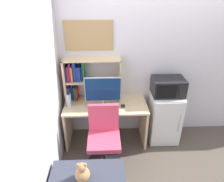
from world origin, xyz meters
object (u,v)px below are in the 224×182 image
keyboard (104,107)px  hutch_bookshelf (84,77)px  mini_fridge (164,117)px  computer_mouse (123,106)px  water_bottle (69,100)px  monitor (103,91)px  wall_corkboard (89,36)px  teddy_bear (82,173)px  microwave (168,87)px  desk_chair (104,141)px

keyboard → hutch_bookshelf: bearing=139.3°
keyboard → mini_fridge: (1.00, 0.13, -0.31)m
hutch_bookshelf → computer_mouse: hutch_bookshelf is taller
water_bottle → monitor: bearing=-6.0°
wall_corkboard → computer_mouse: bearing=-36.7°
monitor → mini_fridge: monitor is taller
teddy_bear → wall_corkboard: wall_corkboard is taller
monitor → computer_mouse: 0.41m
water_bottle → teddy_bear: (0.29, -1.14, -0.27)m
monitor → keyboard: monitor is taller
computer_mouse → hutch_bookshelf: bearing=156.0°
keyboard → monitor: bearing=-161.2°
water_bottle → wall_corkboard: size_ratio=0.32×
hutch_bookshelf → water_bottle: 0.42m
mini_fridge → microwave: microwave is taller
water_bottle → desk_chair: (0.53, -0.45, -0.43)m
desk_chair → teddy_bear: desk_chair is taller
desk_chair → teddy_bear: (-0.24, -0.69, 0.16)m
teddy_bear → microwave: bearing=44.3°
monitor → mini_fridge: (1.01, 0.13, -0.59)m
desk_chair → wall_corkboard: (-0.20, 0.78, 1.33)m
computer_mouse → water_bottle: water_bottle is taller
computer_mouse → desk_chair: 0.61m
wall_corkboard → keyboard: bearing=-60.6°
mini_fridge → microwave: bearing=89.8°
computer_mouse → teddy_bear: size_ratio=0.33×
water_bottle → teddy_bear: size_ratio=0.91×
computer_mouse → mini_fridge: 0.78m
hutch_bookshelf → wall_corkboard: (0.10, 0.10, 0.63)m
desk_chair → microwave: bearing=27.7°
monitor → desk_chair: monitor is taller
computer_mouse → mini_fridge: size_ratio=0.10×
monitor → desk_chair: size_ratio=0.58×
computer_mouse → water_bottle: size_ratio=0.36×
wall_corkboard → microwave: bearing=-11.6°
monitor → wall_corkboard: bearing=116.9°
hutch_bookshelf → microwave: size_ratio=1.81×
teddy_bear → wall_corkboard: 1.88m
keyboard → computer_mouse: size_ratio=4.35×
computer_mouse → teddy_bear: (-0.54, -1.10, -0.18)m
hutch_bookshelf → mini_fridge: (1.31, -0.15, -0.68)m
monitor → teddy_bear: monitor is taller
keyboard → microwave: microwave is taller
monitor → water_bottle: (-0.53, 0.06, -0.18)m
mini_fridge → hutch_bookshelf: bearing=173.7°
microwave → teddy_bear: size_ratio=1.91×
teddy_bear → monitor: bearing=77.6°
monitor → water_bottle: size_ratio=2.31×
computer_mouse → wall_corkboard: bearing=143.3°
monitor → water_bottle: monitor is taller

